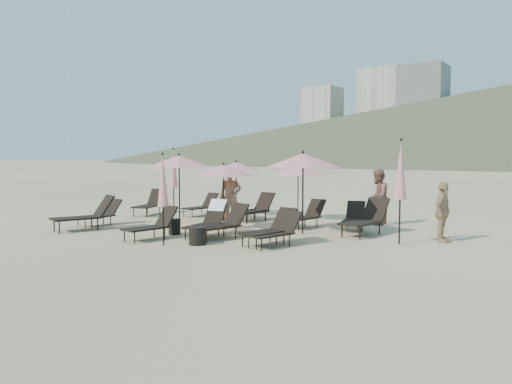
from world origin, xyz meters
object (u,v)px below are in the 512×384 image
Objects in this scene: umbrella_open_0 at (179,161)px; lounger_10 at (354,217)px; lounger_13 at (208,219)px; lounger_12 at (306,215)px; beachgoer_b at (378,197)px; lounger_2 at (152,224)px; umbrella_open_1 at (224,171)px; beachgoer_c at (442,212)px; side_table_1 at (197,236)px; lounger_0 at (101,213)px; umbrella_closed_1 at (401,171)px; beachgoer_a at (230,199)px; umbrella_open_4 at (298,170)px; side_table_0 at (175,227)px; lounger_8 at (256,209)px; lounger_6 at (150,203)px; umbrella_closed_2 at (173,169)px; lounger_4 at (270,228)px; lounger_5 at (276,230)px; lounger_1 at (85,214)px; lounger_7 at (202,205)px; umbrella_open_2 at (303,160)px; umbrella_open_3 at (236,167)px; lounger_3 at (223,223)px; lounger_9 at (255,208)px; lounger_11 at (366,218)px; umbrella_closed_0 at (163,181)px.

lounger_10 is at bearing 17.80° from umbrella_open_0.
umbrella_open_0 reaches higher than lounger_13.
lounger_12 is 0.86× the size of beachgoer_b.
lounger_2 is 5.03m from lounger_12.
umbrella_open_1 is 6.40m from beachgoer_c.
umbrella_open_1 is 4.59× the size of side_table_1.
umbrella_closed_1 reaches higher than lounger_0.
beachgoer_a is at bearing 104.92° from beachgoer_c.
umbrella_open_4 reaches higher than side_table_0.
umbrella_open_4 reaches higher than lounger_13.
lounger_8 is 6.67m from beachgoer_c.
side_table_1 is at bearing -51.97° from lounger_6.
lounger_12 is (5.84, 3.50, 0.02)m from lounger_0.
lounger_10 is 5.48m from side_table_0.
umbrella_closed_1 is at bearing 20.26° from lounger_0.
umbrella_closed_2 reaches higher than lounger_13.
lounger_4 is 3.12m from beachgoer_a.
beachgoer_b reaches higher than lounger_5.
lounger_5 is 1.00× the size of lounger_12.
umbrella_open_4 is at bearing 72.81° from lounger_1.
lounger_2 is 0.61× the size of umbrella_closed_2.
beachgoer_c is (9.24, -0.75, 0.40)m from lounger_7.
umbrella_closed_1 is at bearing -0.53° from umbrella_open_2.
umbrella_open_0 is at bearing 57.49° from lounger_0.
umbrella_open_1 is 1.30× the size of beachgoer_c.
side_table_0 is (-3.02, -2.26, -1.94)m from umbrella_open_2.
beachgoer_c is at bearing -10.41° from umbrella_open_3.
beachgoer_c reaches higher than side_table_1.
lounger_10 is at bearing 36.50° from umbrella_open_1.
umbrella_open_1 is at bearing -71.79° from lounger_8.
lounger_4 is at bearing -67.33° from umbrella_open_4.
lounger_8 reaches higher than side_table_0.
beachgoer_a is at bearing 31.63° from lounger_0.
beachgoer_b is (0.13, 1.60, 0.53)m from lounger_10.
lounger_2 is at bearing -60.98° from lounger_6.
lounger_3 is 5.58m from lounger_7.
beachgoer_b is at bearing 60.93° from lounger_1.
lounger_0 is 5.29m from lounger_9.
lounger_11 is 2.49m from umbrella_open_2.
lounger_7 is at bearing 123.24° from umbrella_closed_0.
side_table_0 is (-3.52, -0.08, -0.18)m from lounger_5.
beachgoer_c is at bearing 3.71° from lounger_12.
lounger_0 is 0.95× the size of lounger_12.
lounger_4 is 3.34m from lounger_12.
lounger_8 is at bearing -28.05° from umbrella_open_3.
lounger_12 is at bearing 49.32° from umbrella_open_1.
lounger_7 is at bearing 130.79° from side_table_1.
lounger_12 is at bearing 176.45° from lounger_10.
lounger_12 is 0.58× the size of umbrella_closed_1.
lounger_1 is 6.93m from umbrella_open_2.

